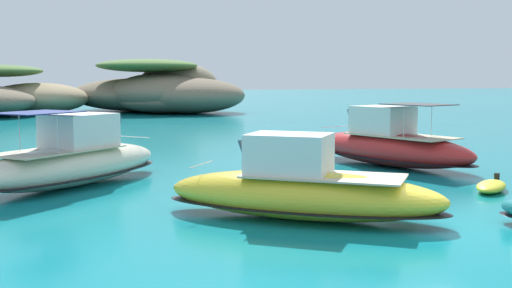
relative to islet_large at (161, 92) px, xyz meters
The scene contains 7 objects.
ground_plane 67.98m from the islet_large, 90.47° to the right, with size 400.00×400.00×0.00m, color #0F7F89.
islet_large is the anchor object (origin of this frame).
islet_small 19.79m from the islet_large, behind, with size 25.15×22.97×6.11m.
motorboat_yellow 65.59m from the islet_large, 93.59° to the right, with size 9.50×7.87×2.82m.
motorboat_cream 57.75m from the islet_large, 101.37° to the right, with size 9.60×9.65×3.28m.
motorboat_red 54.89m from the islet_large, 85.04° to the right, with size 6.87×11.05×3.32m.
dinghy_tender 63.11m from the islet_large, 85.34° to the right, with size 2.62×2.61×0.58m.
Camera 1 is at (-10.72, -17.14, 4.71)m, focal length 44.87 mm.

